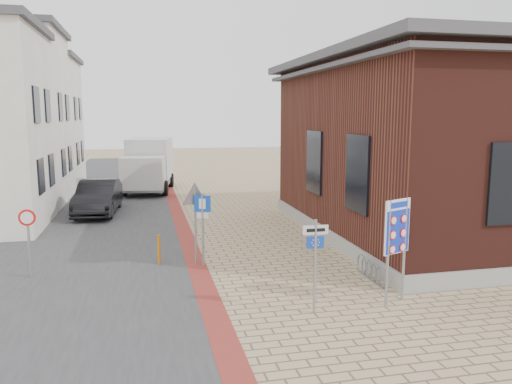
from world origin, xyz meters
name	(u,v)px	position (x,y,z in m)	size (l,w,h in m)	color
ground	(306,319)	(0.00, 0.00, 0.00)	(120.00, 120.00, 0.00)	tan
road_strip	(103,209)	(-5.50, 15.00, 0.01)	(7.00, 60.00, 0.02)	#38383A
curb_strip	(183,227)	(-2.00, 10.00, 0.01)	(0.60, 40.00, 0.02)	maroon
brick_building	(469,144)	(8.99, 7.00, 3.49)	(13.00, 13.00, 6.80)	gray
townhouse_far	(20,122)	(-10.99, 24.00, 4.17)	(7.40, 6.40, 8.30)	beige
bike_rack	(371,271)	(2.65, 2.20, 0.26)	(0.08, 1.80, 0.60)	slate
sedan	(98,197)	(-5.60, 13.85, 0.79)	(1.67, 4.79, 1.58)	black
box_truck	(149,164)	(-3.17, 20.59, 1.63)	(3.28, 6.33, 3.16)	slate
border_sign	(397,229)	(2.46, 0.50, 1.86)	(0.83, 0.40, 2.60)	gray
essen_sign	(315,252)	(0.30, 0.30, 1.47)	(0.61, 0.07, 2.24)	gray
parking_sign	(203,217)	(-1.80, 4.50, 1.54)	(0.48, 0.22, 2.28)	gray
yield_sign	(195,204)	(-2.00, 4.70, 1.93)	(0.89, 0.20, 2.53)	gray
speed_sign	(28,233)	(-6.72, 4.50, 1.31)	(0.47, 0.07, 2.00)	gray
bollard	(159,250)	(-3.11, 5.00, 0.47)	(0.09, 0.09, 0.95)	orange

